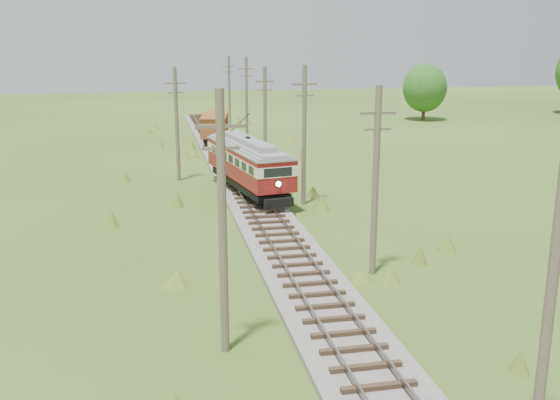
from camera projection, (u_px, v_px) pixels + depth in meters
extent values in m
cube|color=#605B54|center=(248.00, 194.00, 43.28)|extent=(3.60, 96.00, 0.25)
cube|color=#726659|center=(238.00, 189.00, 43.05)|extent=(0.08, 96.00, 0.17)
cube|color=#726659|center=(259.00, 189.00, 43.33)|extent=(0.08, 96.00, 0.17)
cube|color=#2D2116|center=(248.00, 191.00, 43.23)|extent=(2.40, 96.00, 0.16)
cube|color=black|center=(248.00, 182.00, 43.04)|extent=(3.98, 10.55, 0.42)
cube|color=#65120D|center=(248.00, 169.00, 42.81)|extent=(4.52, 11.50, 1.03)
cube|color=beige|center=(248.00, 157.00, 42.61)|extent=(4.56, 11.56, 0.65)
cube|color=black|center=(248.00, 157.00, 42.61)|extent=(4.49, 11.07, 0.51)
cube|color=#65120D|center=(248.00, 150.00, 42.49)|extent=(4.52, 11.50, 0.28)
cube|color=gray|center=(248.00, 146.00, 42.41)|extent=(4.59, 11.62, 0.36)
cube|color=gray|center=(248.00, 141.00, 42.34)|extent=(2.62, 8.49, 0.37)
sphere|color=#FFF2BF|center=(278.00, 184.00, 37.65)|extent=(0.34, 0.34, 0.34)
cylinder|color=black|center=(240.00, 123.00, 43.59)|extent=(0.81, 4.30, 1.80)
cylinder|color=black|center=(260.00, 198.00, 38.98)|extent=(0.24, 0.76, 0.75)
cylinder|color=black|center=(280.00, 196.00, 39.48)|extent=(0.24, 0.76, 0.75)
cylinder|color=black|center=(221.00, 172.00, 46.63)|extent=(0.24, 0.76, 0.75)
cylinder|color=black|center=(239.00, 171.00, 47.13)|extent=(0.24, 0.76, 0.75)
cube|color=black|center=(215.00, 136.00, 64.64)|extent=(2.99, 7.07, 0.48)
cube|color=brown|center=(215.00, 125.00, 64.34)|extent=(3.60, 7.90, 1.90)
cube|color=brown|center=(215.00, 115.00, 64.10)|extent=(3.67, 8.06, 0.11)
cylinder|color=black|center=(207.00, 139.00, 62.38)|extent=(0.23, 0.77, 0.76)
cylinder|color=black|center=(221.00, 139.00, 62.45)|extent=(0.23, 0.77, 0.76)
cylinder|color=black|center=(209.00, 133.00, 66.80)|extent=(0.23, 0.77, 0.76)
cylinder|color=black|center=(223.00, 132.00, 66.87)|extent=(0.23, 0.77, 0.76)
cone|color=gray|center=(271.00, 153.00, 56.90)|extent=(3.03, 3.03, 1.14)
cone|color=gray|center=(282.00, 157.00, 56.20)|extent=(1.71, 1.71, 0.66)
cylinder|color=brown|center=(551.00, 293.00, 15.30)|extent=(0.30, 0.30, 8.80)
cylinder|color=brown|center=(375.00, 183.00, 27.70)|extent=(0.30, 0.30, 8.60)
cube|color=brown|center=(378.00, 113.00, 26.94)|extent=(1.60, 0.12, 0.12)
cube|color=brown|center=(378.00, 129.00, 27.11)|extent=(1.20, 0.10, 0.10)
cylinder|color=brown|center=(304.00, 136.00, 39.98)|extent=(0.30, 0.30, 9.00)
cube|color=brown|center=(305.00, 84.00, 39.16)|extent=(1.60, 0.12, 0.12)
cube|color=brown|center=(304.00, 95.00, 39.34)|extent=(1.20, 0.10, 0.10)
cylinder|color=brown|center=(265.00, 118.00, 52.35)|extent=(0.30, 0.30, 8.40)
cube|color=brown|center=(265.00, 81.00, 51.62)|extent=(1.60, 0.12, 0.12)
cube|color=brown|center=(265.00, 90.00, 51.79)|extent=(1.20, 0.10, 0.10)
cylinder|color=brown|center=(247.00, 101.00, 64.71)|extent=(0.30, 0.30, 8.90)
cube|color=brown|center=(246.00, 69.00, 63.91)|extent=(1.60, 0.12, 0.12)
cube|color=brown|center=(246.00, 76.00, 64.09)|extent=(1.20, 0.10, 0.10)
cylinder|color=brown|center=(229.00, 92.00, 77.04)|extent=(0.30, 0.30, 8.70)
cube|color=brown|center=(229.00, 66.00, 76.27)|extent=(1.60, 0.12, 0.12)
cube|color=brown|center=(229.00, 72.00, 76.44)|extent=(1.20, 0.10, 0.10)
cylinder|color=brown|center=(223.00, 226.00, 20.50)|extent=(0.30, 0.30, 9.00)
cube|color=brown|center=(220.00, 126.00, 19.69)|extent=(1.60, 0.12, 0.12)
cube|color=brown|center=(221.00, 148.00, 19.86)|extent=(1.20, 0.10, 0.10)
cylinder|color=brown|center=(177.00, 125.00, 47.07)|extent=(0.30, 0.30, 8.60)
cube|color=brown|center=(175.00, 83.00, 46.31)|extent=(1.60, 0.12, 0.12)
cube|color=brown|center=(176.00, 93.00, 46.48)|extent=(1.20, 0.10, 0.10)
cylinder|color=#38281C|center=(423.00, 111.00, 84.91)|extent=(0.50, 0.50, 2.52)
ellipsoid|color=#234D17|center=(425.00, 88.00, 84.15)|extent=(5.88, 5.88, 6.47)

